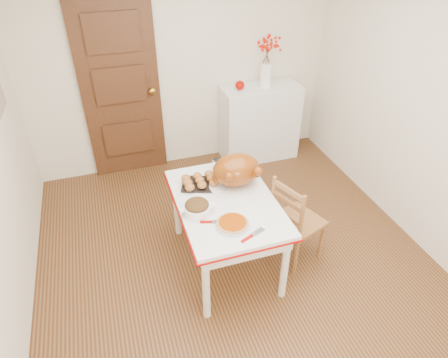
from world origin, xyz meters
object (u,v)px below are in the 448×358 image
object	(u,v)px
kitchen_table	(226,232)
sideboard	(259,123)
turkey_platter	(236,172)
pumpkin_pie	(233,223)
chair_oak	(298,220)

from	to	relation	value
kitchen_table	sideboard	bearing A→B (deg)	59.12
kitchen_table	turkey_platter	world-z (taller)	turkey_platter
kitchen_table	pumpkin_pie	world-z (taller)	pumpkin_pie
chair_oak	turkey_platter	bearing A→B (deg)	38.71
turkey_platter	pumpkin_pie	xyz separation A→B (m)	(-0.20, -0.48, -0.12)
kitchen_table	pumpkin_pie	bearing A→B (deg)	-99.21
kitchen_table	turkey_platter	xyz separation A→B (m)	(0.15, 0.16, 0.50)
chair_oak	kitchen_table	bearing A→B (deg)	58.62
kitchen_table	pumpkin_pie	distance (m)	0.50
sideboard	chair_oak	distance (m)	1.81
sideboard	kitchen_table	size ratio (longest dim) A/B	0.79
turkey_platter	pumpkin_pie	world-z (taller)	turkey_platter
sideboard	kitchen_table	xyz separation A→B (m)	(-0.99, -1.65, -0.12)
chair_oak	pumpkin_pie	bearing A→B (deg)	85.62
sideboard	chair_oak	bearing A→B (deg)	-101.53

